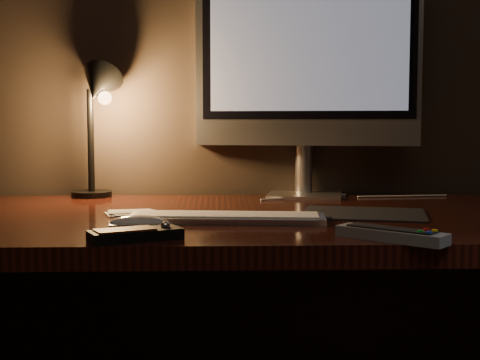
{
  "coord_description": "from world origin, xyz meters",
  "views": [
    {
      "loc": [
        -0.05,
        0.43,
        0.95
      ],
      "look_at": [
        -0.0,
        1.73,
        0.83
      ],
      "focal_mm": 50.0,
      "sensor_mm": 36.0,
      "label": 1
    }
  ],
  "objects_px": {
    "desk": "(238,265)",
    "keyboard": "(227,217)",
    "media_remote": "(136,234)",
    "tv_remote": "(391,234)",
    "desk_lamp": "(97,106)",
    "mouse": "(137,225)",
    "monitor": "(307,58)"
  },
  "relations": [
    {
      "from": "monitor",
      "to": "desk_lamp",
      "type": "distance_m",
      "value": 0.56
    },
    {
      "from": "mouse",
      "to": "media_remote",
      "type": "height_order",
      "value": "media_remote"
    },
    {
      "from": "keyboard",
      "to": "tv_remote",
      "type": "height_order",
      "value": "tv_remote"
    },
    {
      "from": "desk",
      "to": "desk_lamp",
      "type": "height_order",
      "value": "desk_lamp"
    },
    {
      "from": "monitor",
      "to": "mouse",
      "type": "height_order",
      "value": "monitor"
    },
    {
      "from": "mouse",
      "to": "media_remote",
      "type": "xyz_separation_m",
      "value": [
        0.01,
        -0.11,
        0.0
      ]
    },
    {
      "from": "mouse",
      "to": "media_remote",
      "type": "relative_size",
      "value": 0.62
    },
    {
      "from": "desk",
      "to": "tv_remote",
      "type": "height_order",
      "value": "tv_remote"
    },
    {
      "from": "monitor",
      "to": "desk_lamp",
      "type": "relative_size",
      "value": 1.73
    },
    {
      "from": "media_remote",
      "to": "tv_remote",
      "type": "xyz_separation_m",
      "value": [
        0.43,
        -0.02,
        0.0
      ]
    },
    {
      "from": "desk",
      "to": "keyboard",
      "type": "bearing_deg",
      "value": -99.55
    },
    {
      "from": "desk",
      "to": "media_remote",
      "type": "bearing_deg",
      "value": -115.38
    },
    {
      "from": "desk",
      "to": "desk_lamp",
      "type": "xyz_separation_m",
      "value": [
        -0.35,
        0.23,
        0.37
      ]
    },
    {
      "from": "monitor",
      "to": "media_remote",
      "type": "height_order",
      "value": "monitor"
    },
    {
      "from": "desk",
      "to": "desk_lamp",
      "type": "bearing_deg",
      "value": 146.72
    },
    {
      "from": "desk",
      "to": "tv_remote",
      "type": "bearing_deg",
      "value": -59.14
    },
    {
      "from": "monitor",
      "to": "desk_lamp",
      "type": "height_order",
      "value": "monitor"
    },
    {
      "from": "mouse",
      "to": "monitor",
      "type": "bearing_deg",
      "value": 46.69
    },
    {
      "from": "tv_remote",
      "to": "media_remote",
      "type": "bearing_deg",
      "value": -140.05
    },
    {
      "from": "media_remote",
      "to": "desk_lamp",
      "type": "bearing_deg",
      "value": 80.05
    },
    {
      "from": "keyboard",
      "to": "desk_lamp",
      "type": "height_order",
      "value": "desk_lamp"
    },
    {
      "from": "monitor",
      "to": "mouse",
      "type": "relative_size",
      "value": 6.05
    },
    {
      "from": "mouse",
      "to": "desk_lamp",
      "type": "xyz_separation_m",
      "value": [
        -0.16,
        0.52,
        0.23
      ]
    },
    {
      "from": "tv_remote",
      "to": "monitor",
      "type": "bearing_deg",
      "value": 137.1
    },
    {
      "from": "media_remote",
      "to": "desk_lamp",
      "type": "distance_m",
      "value": 0.68
    },
    {
      "from": "desk_lamp",
      "to": "mouse",
      "type": "bearing_deg",
      "value": -84.04
    },
    {
      "from": "media_remote",
      "to": "mouse",
      "type": "bearing_deg",
      "value": 69.96
    },
    {
      "from": "keyboard",
      "to": "mouse",
      "type": "distance_m",
      "value": 0.2
    },
    {
      "from": "monitor",
      "to": "tv_remote",
      "type": "bearing_deg",
      "value": -73.53
    },
    {
      "from": "desk_lamp",
      "to": "monitor",
      "type": "bearing_deg",
      "value": -9.34
    },
    {
      "from": "keyboard",
      "to": "desk_lamp",
      "type": "distance_m",
      "value": 0.57
    },
    {
      "from": "keyboard",
      "to": "mouse",
      "type": "relative_size",
      "value": 3.88
    }
  ]
}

